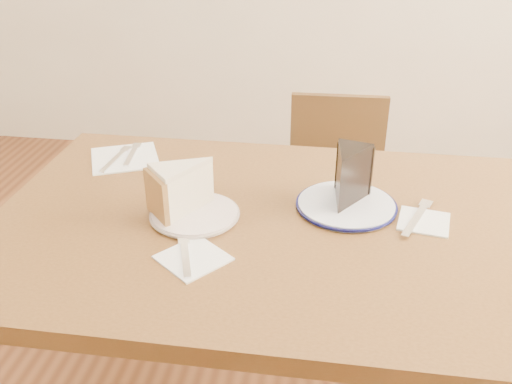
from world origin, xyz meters
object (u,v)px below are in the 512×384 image
Objects in this scene: plate_cream at (195,214)px; plate_navy at (346,205)px; chair_far at (334,203)px; table at (269,257)px; carrot_cake at (187,189)px; chocolate_cake at (347,180)px.

plate_navy is (0.32, 0.09, 0.00)m from plate_cream.
plate_cream is 0.33m from plate_navy.
chair_far is 0.82m from plate_cream.
carrot_cake reaches higher than table.
table is 9.18× the size of carrot_cake.
chair_far is at bearing 113.32° from carrot_cake.
plate_cream is (-0.16, -0.01, 0.10)m from table.
plate_navy is at bearing 90.37° from chair_far.
carrot_cake is at bearing 27.67° from chocolate_cake.
carrot_cake is (-0.34, -0.07, 0.05)m from plate_navy.
plate_navy is at bearing 15.39° from plate_cream.
chair_far is at bearing 78.38° from table.
table is 0.24m from carrot_cake.
chair_far is 0.68m from plate_navy.
plate_navy is at bearing 25.17° from table.
chair_far is (0.14, 0.67, -0.22)m from table.
plate_navy is at bearing 161.15° from chocolate_cake.
plate_cream is at bearing 31.07° from chocolate_cake.
chocolate_cake is at bearing 61.32° from carrot_cake.
carrot_cake is (-0.02, 0.02, 0.05)m from plate_cream.
table is at bearing 47.99° from carrot_cake.
table is 0.21m from plate_navy.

